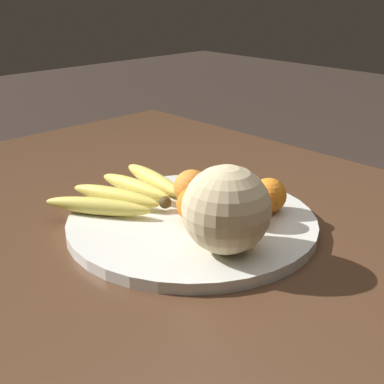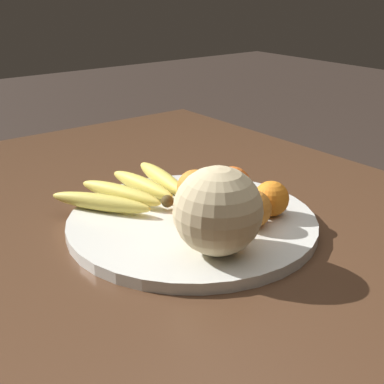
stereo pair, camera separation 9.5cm
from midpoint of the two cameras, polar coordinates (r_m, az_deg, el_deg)
name	(u,v)px [view 2 (the right image)]	position (r m, az deg, el deg)	size (l,w,h in m)	color
kitchen_table	(187,267)	(1.02, 2.13, -8.07)	(1.52, 1.11, 0.75)	#4C301E
fruit_bowl	(192,222)	(0.97, 2.80, -3.25)	(0.45, 0.45, 0.02)	silver
melon	(218,211)	(0.83, 6.06, -2.08)	(0.14, 0.14, 0.14)	beige
banana_bunch	(133,189)	(1.05, -3.76, 0.26)	(0.23, 0.26, 0.03)	#473819
orange_front_left	(253,209)	(0.93, 9.40, -1.84)	(0.07, 0.07, 0.07)	orange
orange_front_right	(233,186)	(1.02, 7.07, 0.63)	(0.07, 0.07, 0.07)	orange
orange_mid_center	(271,199)	(0.98, 11.20, -0.75)	(0.06, 0.06, 0.06)	orange
orange_back_left	(195,188)	(1.01, 3.02, 0.39)	(0.07, 0.07, 0.07)	orange
orange_back_right	(191,205)	(0.94, 2.82, -1.46)	(0.06, 0.06, 0.06)	orange
orange_top_small	(218,199)	(0.97, 5.58, -0.81)	(0.06, 0.06, 0.06)	orange
produce_tag	(200,213)	(0.98, 3.66, -2.34)	(0.07, 0.05, 0.00)	white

